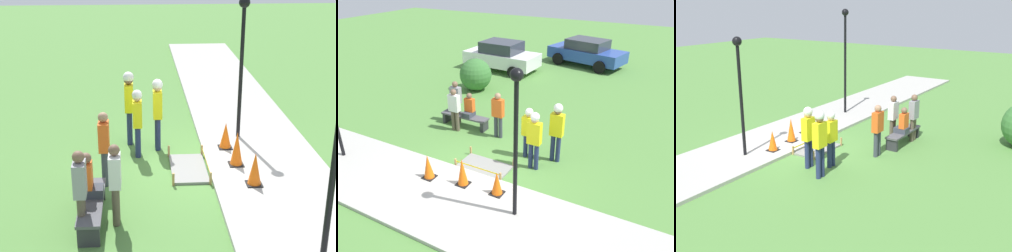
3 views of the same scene
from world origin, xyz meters
TOP-DOWN VIEW (x-y plane):
  - ground_plane at (0.00, 0.00)m, footprint 60.00×60.00m
  - sidewalk at (0.00, -1.39)m, footprint 28.00×2.78m
  - wet_concrete_patch at (-0.15, 0.46)m, footprint 1.60×0.87m
  - traffic_cone_near_patch at (-1.18, -0.86)m, footprint 0.34×0.34m
  - traffic_cone_far_patch at (-0.15, -0.66)m, footprint 0.34×0.34m
  - traffic_cone_sidewalk_edge at (0.87, -0.57)m, footprint 0.34×0.34m
  - park_bench at (-2.30, 2.52)m, footprint 1.90×0.44m
  - person_seated_on_bench at (-2.11, 2.57)m, footprint 0.36×0.44m
  - worker_supervisor at (0.75, 1.62)m, footprint 0.40×0.24m
  - worker_assistant at (1.16, 1.11)m, footprint 0.40×0.27m
  - worker_trainee at (1.57, 1.82)m, footprint 0.40×0.28m
  - bystander_in_orange_shirt at (-0.75, 2.34)m, footprint 0.40×0.22m
  - bystander_in_gray_shirt at (-2.39, 2.06)m, footprint 0.40×0.22m
  - bystander_in_white_shirt at (-2.76, 2.66)m, footprint 0.40×0.22m
  - lamppost_near at (1.64, -1.05)m, footprint 0.28×0.28m

SIDE VIEW (x-z plane):
  - ground_plane at x=0.00m, z-range 0.00..0.00m
  - wet_concrete_patch at x=-0.15m, z-range -0.11..0.18m
  - sidewalk at x=0.00m, z-range 0.00..0.10m
  - park_bench at x=-2.30m, z-range 0.10..0.54m
  - traffic_cone_sidewalk_edge at x=0.87m, z-range 0.10..0.76m
  - traffic_cone_near_patch at x=-1.18m, z-range 0.10..0.83m
  - traffic_cone_far_patch at x=-0.15m, z-range 0.10..0.90m
  - person_seated_on_bench at x=-2.11m, z-range 0.35..1.24m
  - bystander_in_gray_shirt at x=-2.39m, z-range 0.10..1.70m
  - bystander_in_white_shirt at x=-2.76m, z-range 0.11..1.76m
  - bystander_in_orange_shirt at x=-0.75m, z-range 0.11..1.77m
  - worker_supervisor at x=0.75m, z-range 0.15..1.85m
  - worker_assistant at x=1.16m, z-range 0.19..2.03m
  - worker_trainee at x=1.57m, z-range 0.21..2.14m
  - lamppost_near at x=1.64m, z-range 0.69..4.33m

